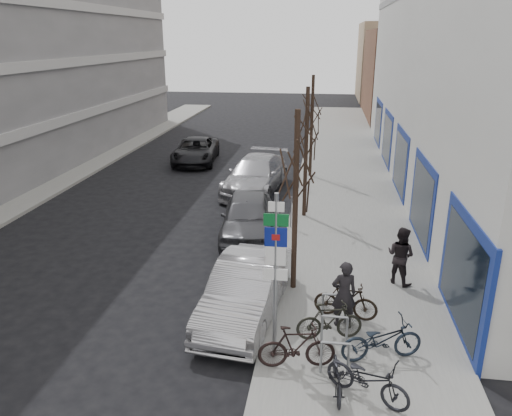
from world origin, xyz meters
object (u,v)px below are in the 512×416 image
(bike_rack, at_px, (334,327))
(bike_near_right, at_px, (297,346))
(meter_mid, at_px, (291,209))
(bike_near_left, at_px, (338,373))
(parked_car_mid, at_px, (248,216))
(lane_car, at_px, (196,151))
(highway_sign_pole, at_px, (276,268))
(pedestrian_near, at_px, (344,294))
(bike_far_curb, at_px, (368,375))
(tree_mid, at_px, (307,122))
(meter_back, at_px, (299,173))
(parked_car_back, at_px, (256,175))
(parked_car_front, at_px, (246,290))
(bike_mid_inner, at_px, (330,321))
(meter_front, at_px, (277,270))
(bike_mid_curb, at_px, (382,336))
(pedestrian_far, at_px, (401,255))
(tree_near, at_px, (297,160))
(bike_far_inner, at_px, (346,300))
(tree_far, at_px, (313,102))

(bike_rack, distance_m, bike_near_right, 1.30)
(meter_mid, distance_m, bike_near_left, 9.74)
(parked_car_mid, relative_size, lane_car, 0.92)
(highway_sign_pole, distance_m, pedestrian_near, 2.67)
(bike_far_curb, bearing_deg, tree_mid, 37.71)
(meter_back, xyz_separation_m, parked_car_back, (-2.15, -0.33, -0.06))
(highway_sign_pole, distance_m, bike_near_right, 1.88)
(lane_car, bearing_deg, parked_car_front, -77.06)
(bike_mid_inner, bearing_deg, parked_car_front, 52.16)
(meter_front, relative_size, pedestrian_near, 0.70)
(lane_car, bearing_deg, meter_front, -73.57)
(meter_mid, distance_m, bike_mid_curb, 8.73)
(bike_mid_inner, bearing_deg, lane_car, 10.52)
(pedestrian_near, bearing_deg, highway_sign_pole, 32.24)
(highway_sign_pole, distance_m, bike_near_left, 2.59)
(highway_sign_pole, height_order, parked_car_front, highway_sign_pole)
(bike_near_right, relative_size, pedestrian_far, 0.98)
(meter_mid, relative_size, pedestrian_near, 0.70)
(tree_mid, xyz_separation_m, bike_mid_inner, (1.08, -9.12, -3.44))
(parked_car_front, relative_size, parked_car_back, 0.82)
(highway_sign_pole, bearing_deg, tree_near, 86.74)
(tree_near, height_order, meter_back, tree_near)
(meter_front, xyz_separation_m, parked_car_front, (-0.75, -1.09, -0.12))
(highway_sign_pole, distance_m, bike_far_inner, 3.15)
(bike_far_curb, bearing_deg, parked_car_front, 72.74)
(bike_mid_inner, relative_size, pedestrian_near, 0.93)
(tree_far, xyz_separation_m, pedestrian_far, (3.19, -12.25, -3.03))
(bike_far_curb, height_order, lane_car, lane_car)
(pedestrian_near, bearing_deg, pedestrian_far, -135.56)
(tree_mid, relative_size, bike_mid_curb, 2.79)
(bike_mid_curb, bearing_deg, tree_mid, -4.46)
(tree_near, height_order, pedestrian_far, tree_near)
(meter_mid, height_order, bike_mid_inner, meter_mid)
(meter_front, bearing_deg, bike_near_left, -67.22)
(bike_near_left, bearing_deg, meter_mid, 96.19)
(bike_rack, bearing_deg, highway_sign_pole, -156.41)
(meter_front, bearing_deg, parked_car_back, 101.41)
(bike_far_inner, bearing_deg, meter_back, 19.65)
(bike_rack, xyz_separation_m, bike_far_inner, (0.31, 1.34, 0.02))
(bike_mid_curb, bearing_deg, pedestrian_far, -30.28)
(bike_near_right, distance_m, parked_car_back, 14.35)
(bike_far_curb, bearing_deg, bike_far_inner, 34.78)
(bike_rack, xyz_separation_m, lane_car, (-8.30, 18.55, 0.08))
(meter_back, xyz_separation_m, bike_near_left, (1.71, -15.08, -0.30))
(meter_front, xyz_separation_m, bike_far_curb, (2.32, -4.22, -0.20))
(parked_car_mid, bearing_deg, tree_mid, 42.46)
(meter_front, xyz_separation_m, bike_mid_curb, (2.74, -2.78, -0.17))
(lane_car, bearing_deg, bike_far_curb, -72.18)
(tree_mid, relative_size, parked_car_mid, 1.13)
(tree_mid, relative_size, bike_mid_inner, 3.26)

